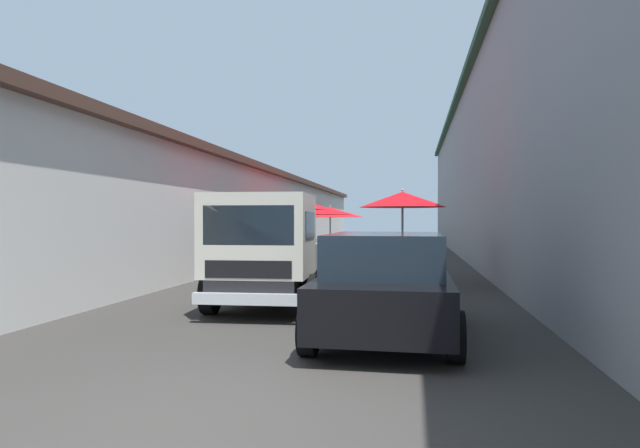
{
  "coord_description": "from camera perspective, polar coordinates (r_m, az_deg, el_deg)",
  "views": [
    {
      "loc": [
        -3.81,
        -1.87,
        1.64
      ],
      "look_at": [
        10.17,
        0.6,
        1.53
      ],
      "focal_mm": 29.56,
      "sensor_mm": 36.0,
      "label": 1
    }
  ],
  "objects": [
    {
      "name": "fruit_stall_far_left",
      "position": [
        21.93,
        1.1,
        0.83
      ],
      "size": [
        2.74,
        2.74,
        2.24
      ],
      "color": "#9E9EA3",
      "rests_on": "ground"
    },
    {
      "name": "fruit_stall_far_right",
      "position": [
        13.5,
        -4.29,
        0.75
      ],
      "size": [
        2.34,
        2.34,
        2.29
      ],
      "color": "#9E9EA3",
      "rests_on": "ground"
    },
    {
      "name": "parked_scooter",
      "position": [
        16.89,
        -6.77,
        -3.59
      ],
      "size": [
        1.69,
        0.43,
        1.14
      ],
      "color": "black",
      "rests_on": "ground"
    },
    {
      "name": "building_right_concrete",
      "position": [
        20.41,
        25.8,
        5.83
      ],
      "size": [
        49.8,
        7.5,
        7.12
      ],
      "color": "gray",
      "rests_on": "ground"
    },
    {
      "name": "fruit_stall_near_right",
      "position": [
        13.69,
        8.74,
        1.27
      ],
      "size": [
        2.21,
        2.21,
        2.44
      ],
      "color": "#9E9EA3",
      "rests_on": "ground"
    },
    {
      "name": "building_left_whitewash",
      "position": [
        21.64,
        -15.34,
        1.11
      ],
      "size": [
        49.8,
        7.5,
        3.77
      ],
      "color": "silver",
      "rests_on": "ground"
    },
    {
      "name": "vendor_by_crates",
      "position": [
        20.83,
        -2.8,
        -1.51
      ],
      "size": [
        0.22,
        0.64,
        1.6
      ],
      "color": "navy",
      "rests_on": "ground"
    },
    {
      "name": "ground",
      "position": [
        17.49,
        3.84,
        -4.92
      ],
      "size": [
        90.0,
        90.0,
        0.0
      ],
      "primitive_type": "plane",
      "color": "#33302D"
    },
    {
      "name": "hatchback_car",
      "position": [
        7.56,
        7.23,
        -6.41
      ],
      "size": [
        3.92,
        1.95,
        1.45
      ],
      "color": "black",
      "rests_on": "ground"
    },
    {
      "name": "delivery_truck",
      "position": [
        9.77,
        -5.64,
        -3.07
      ],
      "size": [
        5.01,
        2.17,
        2.08
      ],
      "color": "black",
      "rests_on": "ground"
    },
    {
      "name": "fruit_stall_near_left",
      "position": [
        18.96,
        -0.49,
        1.04
      ],
      "size": [
        2.68,
        2.68,
        2.28
      ],
      "color": "#9E9EA3",
      "rests_on": "ground"
    }
  ]
}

